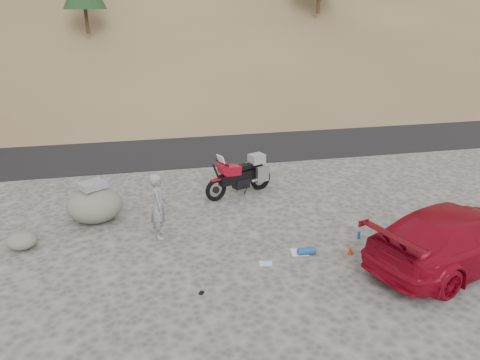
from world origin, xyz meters
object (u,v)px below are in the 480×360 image
at_px(motorcycle, 242,176).
at_px(red_car, 453,263).
at_px(man, 161,236).
at_px(boulder, 95,204).

relative_size(motorcycle, red_car, 0.48).
xyz_separation_m(man, boulder, (-1.67, 1.27, 0.50)).
xyz_separation_m(motorcycle, man, (-2.65, -2.34, -0.61)).
bearing_deg(red_car, man, 48.69).
xyz_separation_m(man, red_car, (6.51, -2.74, 0.00)).
xyz_separation_m(red_car, boulder, (-8.18, 4.02, 0.50)).
xyz_separation_m(motorcycle, boulder, (-4.32, -1.06, -0.11)).
bearing_deg(man, motorcycle, -45.58).
bearing_deg(man, boulder, 55.70).
height_order(man, boulder, boulder).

